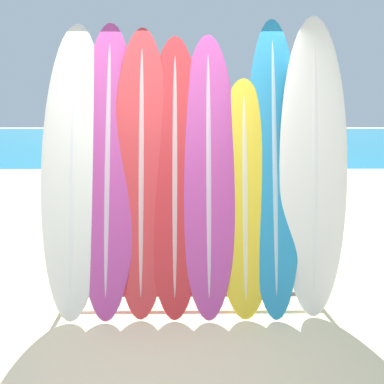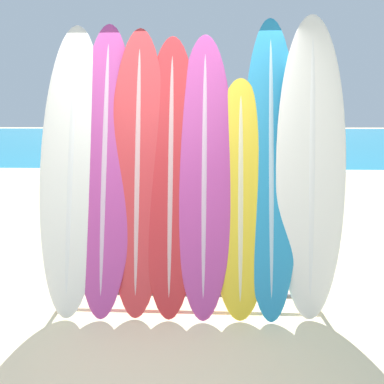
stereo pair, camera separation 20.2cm
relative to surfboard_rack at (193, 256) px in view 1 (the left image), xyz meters
The scene contains 14 objects.
ground_plane 0.93m from the surfboard_rack, 114.52° to the right, with size 160.00×160.00×0.00m, color beige.
ocean_water 38.73m from the surfboard_rack, 90.48° to the left, with size 120.00×60.00×0.01m.
surfboard_rack is the anchor object (origin of this frame).
surfboard_slot_0 1.32m from the surfboard_rack, behind, with size 0.58×0.80×2.58m.
surfboard_slot_1 1.10m from the surfboard_rack, behind, with size 0.54×0.79×2.59m.
surfboard_slot_2 0.90m from the surfboard_rack, behind, with size 0.53×0.68×2.54m.
surfboard_slot_3 0.76m from the surfboard_rack, 159.75° to the left, with size 0.52×0.70×2.47m.
surfboard_slot_4 0.76m from the surfboard_rack, 20.46° to the left, with size 0.52×0.74×2.48m.
surfboard_slot_5 0.72m from the surfboard_rack, ahead, with size 0.54×0.58×2.08m.
surfboard_slot_6 1.10m from the surfboard_rack, ahead, with size 0.50×0.75×2.62m.
surfboard_slot_7 1.34m from the surfboard_rack, ahead, with size 0.60×0.56×2.61m.
person_near_water 4.67m from the surfboard_rack, 83.45° to the left, with size 0.30×0.24×1.80m.
person_mid_beach 8.91m from the surfboard_rack, 73.54° to the left, with size 0.24×0.27×1.60m.
person_far_left 7.01m from the surfboard_rack, 78.85° to the left, with size 0.29×0.24×1.75m.
Camera 1 is at (0.30, -2.50, 1.71)m, focal length 35.00 mm.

